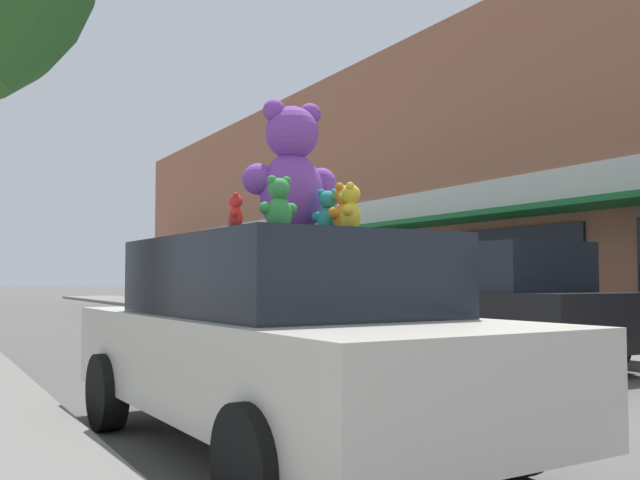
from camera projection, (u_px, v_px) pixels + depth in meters
name	position (u px, v px, depth m)	size (l,w,h in m)	color
ground_plane	(538.00, 420.00, 6.23)	(260.00, 260.00, 0.00)	#514F4C
storefront_row	(518.00, 206.00, 26.65)	(16.95, 40.88, 7.98)	#9E6047
plush_art_car	(281.00, 339.00, 5.17)	(2.09, 4.44, 1.54)	beige
teddy_bear_giant	(292.00, 172.00, 5.24)	(0.75, 0.47, 1.01)	purple
teddy_bear_green	(279.00, 205.00, 4.56)	(0.27, 0.17, 0.36)	green
teddy_bear_red	(236.00, 211.00, 4.28)	(0.13, 0.16, 0.22)	red
teddy_bear_blue	(233.00, 231.00, 5.99)	(0.16, 0.11, 0.21)	blue
teddy_bear_teal	(328.00, 213.00, 5.03)	(0.23, 0.22, 0.34)	teal
teddy_bear_orange	(344.00, 210.00, 4.93)	(0.27, 0.19, 0.36)	orange
teddy_bear_white	(343.00, 220.00, 5.25)	(0.19, 0.19, 0.28)	white
teddy_bear_yellow	(351.00, 208.00, 4.56)	(0.21, 0.22, 0.32)	yellow
parked_car_far_center	(489.00, 303.00, 10.37)	(1.96, 4.26, 1.74)	black
parked_car_far_right	(323.00, 298.00, 14.60)	(2.11, 4.17, 1.66)	#1E4793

